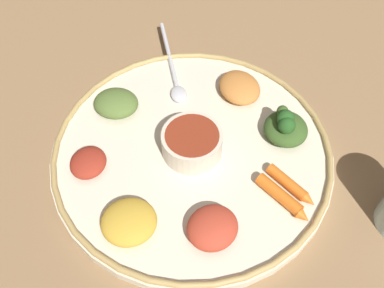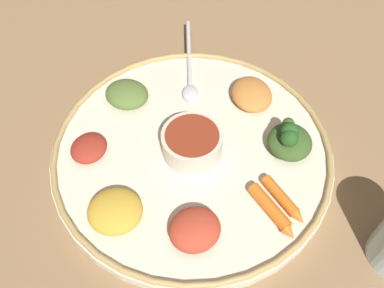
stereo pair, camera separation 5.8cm
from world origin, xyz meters
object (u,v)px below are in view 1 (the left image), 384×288
(spoon, at_px, (174,73))
(greens_pile, at_px, (286,127))
(center_bowl, at_px, (192,142))
(carrot_near_spoon, at_px, (283,197))
(carrot_outer, at_px, (291,185))

(spoon, distance_m, greens_pile, 0.20)
(spoon, xyz_separation_m, greens_pile, (0.00, -0.20, 0.02))
(center_bowl, bearing_deg, carrot_near_spoon, -86.68)
(center_bowl, relative_size, spoon, 0.55)
(center_bowl, height_order, carrot_outer, center_bowl)
(spoon, bearing_deg, center_bowl, -131.10)
(spoon, height_order, greens_pile, greens_pile)
(center_bowl, relative_size, greens_pile, 0.96)
(greens_pile, relative_size, carrot_near_spoon, 1.02)
(center_bowl, bearing_deg, carrot_outer, -77.66)
(spoon, distance_m, carrot_near_spoon, 0.26)
(greens_pile, distance_m, carrot_outer, 0.09)
(carrot_near_spoon, bearing_deg, carrot_outer, 3.91)
(center_bowl, distance_m, greens_pile, 0.13)
(carrot_outer, bearing_deg, carrot_near_spoon, -176.09)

